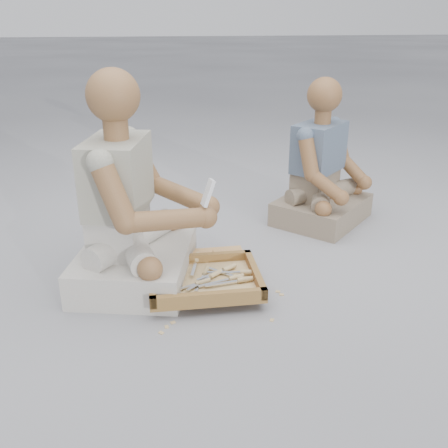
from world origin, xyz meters
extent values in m
plane|color=#95969B|center=(0.00, 0.00, 0.00)|extent=(60.00, 60.00, 0.00)
cube|color=#A76A40|center=(-0.26, 0.23, 0.02)|extent=(0.67, 0.45, 0.04)
cube|color=brown|center=(-0.16, 0.07, 0.05)|extent=(0.49, 0.40, 0.01)
cube|color=brown|center=(-0.16, 0.25, 0.08)|extent=(0.49, 0.03, 0.05)
cube|color=brown|center=(-0.16, -0.11, 0.08)|extent=(0.49, 0.03, 0.05)
cube|color=brown|center=(0.07, 0.07, 0.08)|extent=(0.03, 0.39, 0.05)
cube|color=brown|center=(-0.39, 0.08, 0.08)|extent=(0.03, 0.39, 0.05)
cube|color=#DAB080|center=(-0.16, 0.07, 0.06)|extent=(0.43, 0.34, 0.01)
cube|color=white|center=(-0.10, 0.01, 0.08)|extent=(0.15, 0.04, 0.00)
cylinder|color=tan|center=(0.01, 0.03, 0.08)|extent=(0.07, 0.03, 0.02)
cube|color=white|center=(-0.13, 0.02, 0.08)|extent=(0.15, 0.06, 0.00)
cylinder|color=tan|center=(-0.02, 0.06, 0.08)|extent=(0.07, 0.04, 0.02)
cube|color=white|center=(-0.19, 0.03, 0.08)|extent=(0.12, 0.11, 0.00)
cylinder|color=tan|center=(-0.11, 0.10, 0.08)|extent=(0.07, 0.06, 0.02)
cube|color=white|center=(-0.20, 0.17, 0.08)|extent=(0.05, 0.15, 0.00)
cylinder|color=tan|center=(-0.17, 0.27, 0.08)|extent=(0.04, 0.07, 0.02)
cube|color=white|center=(-0.08, 0.12, 0.08)|extent=(0.12, 0.11, 0.00)
cylinder|color=tan|center=(0.00, 0.05, 0.08)|extent=(0.07, 0.06, 0.02)
cube|color=white|center=(-0.07, 0.11, 0.08)|extent=(0.15, 0.04, 0.00)
cylinder|color=tan|center=(0.04, 0.09, 0.08)|extent=(0.07, 0.03, 0.02)
cube|color=white|center=(-0.13, 0.09, 0.08)|extent=(0.14, 0.09, 0.00)
cylinder|color=tan|center=(-0.04, 0.15, 0.08)|extent=(0.07, 0.05, 0.02)
cube|color=white|center=(-0.28, 0.00, 0.08)|extent=(0.14, 0.07, 0.00)
cylinder|color=tan|center=(-0.17, 0.04, 0.08)|extent=(0.07, 0.05, 0.02)
cube|color=white|center=(-0.18, 0.05, 0.07)|extent=(0.07, 0.15, 0.00)
cylinder|color=tan|center=(-0.15, 0.15, 0.07)|extent=(0.05, 0.07, 0.02)
cube|color=#DAB080|center=(-0.32, -0.14, 0.00)|extent=(0.02, 0.02, 0.00)
cube|color=#DAB080|center=(0.08, -0.19, 0.00)|extent=(0.02, 0.02, 0.00)
cube|color=#DAB080|center=(-0.28, 0.23, 0.00)|extent=(0.02, 0.02, 0.00)
cube|color=#DAB080|center=(-0.37, -0.20, 0.00)|extent=(0.02, 0.02, 0.00)
cube|color=#DAB080|center=(0.17, 0.03, 0.00)|extent=(0.02, 0.02, 0.00)
cube|color=#DAB080|center=(0.18, 0.00, 0.00)|extent=(0.02, 0.02, 0.00)
cube|color=#DAB080|center=(-0.09, 0.28, 0.00)|extent=(0.02, 0.02, 0.00)
cube|color=#DAB080|center=(-0.08, 0.47, 0.00)|extent=(0.02, 0.02, 0.00)
cube|color=#DAB080|center=(-0.35, -0.17, 0.00)|extent=(0.02, 0.02, 0.00)
cube|color=#B8B4AA|center=(-0.46, 0.26, 0.08)|extent=(0.62, 0.71, 0.16)
cube|color=#B8B4AA|center=(-0.53, 0.27, 0.26)|extent=(0.29, 0.38, 0.19)
cube|color=#9D9B8B|center=(-0.51, 0.27, 0.51)|extent=(0.32, 0.43, 0.32)
sphere|color=brown|center=(-0.50, 0.27, 0.85)|extent=(0.22, 0.22, 0.22)
sphere|color=brown|center=(-0.12, 0.24, 0.35)|extent=(0.10, 0.10, 0.10)
sphere|color=brown|center=(-0.15, 0.12, 0.35)|extent=(0.10, 0.10, 0.10)
cube|color=#7D6B5A|center=(0.64, 0.82, 0.07)|extent=(0.69, 0.69, 0.14)
cube|color=#7D6B5A|center=(0.60, 0.86, 0.22)|extent=(0.34, 0.34, 0.17)
cube|color=slate|center=(0.61, 0.86, 0.45)|extent=(0.38, 0.38, 0.28)
sphere|color=brown|center=(0.62, 0.85, 0.75)|extent=(0.20, 0.20, 0.20)
sphere|color=brown|center=(0.89, 0.81, 0.23)|extent=(0.09, 0.09, 0.09)
sphere|color=brown|center=(0.66, 0.57, 0.23)|extent=(0.09, 0.09, 0.09)
cube|color=white|center=(-0.14, 0.12, 0.46)|extent=(0.06, 0.06, 0.12)
cube|color=black|center=(-0.14, 0.12, 0.47)|extent=(0.02, 0.04, 0.04)
camera|label=1|loc=(-0.38, -1.86, 1.16)|focal=40.00mm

